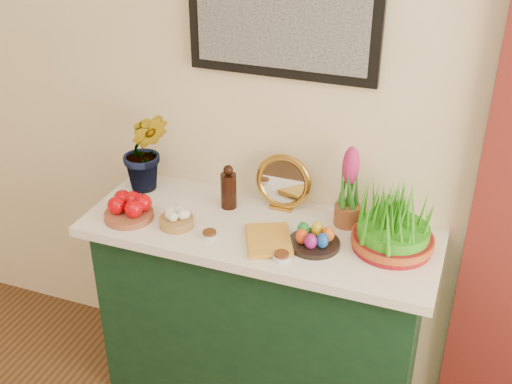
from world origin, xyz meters
TOP-DOWN VIEW (x-y plane):
  - sideboard at (0.04, 2.00)m, footprint 1.30×0.45m
  - tablecloth at (0.04, 2.00)m, footprint 1.40×0.55m
  - hyacinth_green at (-0.53, 2.13)m, footprint 0.30×0.28m
  - apple_bowl at (-0.48, 1.88)m, footprint 0.24×0.24m
  - garlic_basket at (-0.27, 1.89)m, footprint 0.17×0.17m
  - vinegar_cruet at (-0.14, 2.10)m, footprint 0.07×0.07m
  - mirror at (0.07, 2.18)m, footprint 0.24×0.07m
  - book at (0.03, 1.87)m, footprint 0.23×0.26m
  - spice_dish_left at (-0.12, 1.86)m, footprint 0.06×0.06m
  - spice_dish_right at (0.19, 1.82)m, footprint 0.07×0.07m
  - egg_plate at (0.27, 1.94)m, footprint 0.21×0.21m
  - hyacinth_pink at (0.35, 2.14)m, footprint 0.10×0.10m
  - wheatgrass_sabzeh at (0.55, 2.04)m, footprint 0.31×0.31m

SIDE VIEW (x-z plane):
  - sideboard at x=0.04m, z-range 0.00..0.85m
  - tablecloth at x=0.04m, z-range 0.85..0.89m
  - spice_dish_left at x=-0.12m, z-range 0.89..0.92m
  - spice_dish_right at x=0.19m, z-range 0.89..0.92m
  - book at x=0.03m, z-range 0.89..0.92m
  - egg_plate at x=0.27m, z-range 0.88..0.96m
  - garlic_basket at x=-0.27m, z-range 0.88..0.96m
  - apple_bowl at x=-0.48m, z-range 0.88..0.98m
  - vinegar_cruet at x=-0.14m, z-range 0.88..1.07m
  - wheatgrass_sabzeh at x=0.55m, z-range 0.87..1.12m
  - mirror at x=0.07m, z-range 0.89..1.12m
  - hyacinth_pink at x=0.35m, z-range 0.87..1.21m
  - hyacinth_green at x=-0.53m, z-range 0.89..1.37m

